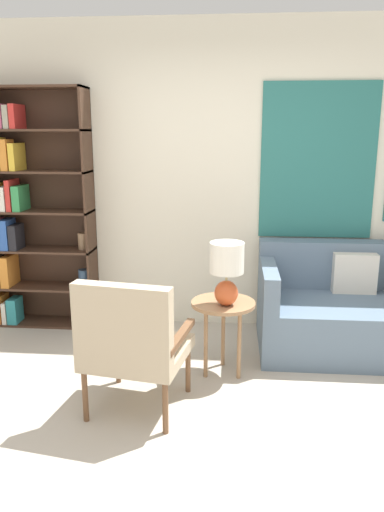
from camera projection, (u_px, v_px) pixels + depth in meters
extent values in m
plane|color=#B2A899|center=(179.00, 452.00, 2.82)|extent=(14.00, 14.00, 0.00)
cube|color=silver|center=(203.00, 179.00, 4.45)|extent=(6.40, 0.06, 2.70)
cube|color=#286B66|center=(318.00, 162.00, 4.29)|extent=(0.98, 0.02, 1.32)
cube|color=#422B1E|center=(90.00, 212.00, 4.43)|extent=(0.02, 0.30, 2.13)
cube|color=#422B1E|center=(28.00, 87.00, 4.21)|extent=(0.98, 0.30, 0.02)
cube|color=#422B1E|center=(46.00, 322.00, 4.73)|extent=(0.98, 0.30, 0.02)
cube|color=#422B1E|center=(44.00, 209.00, 4.61)|extent=(0.98, 0.01, 2.13)
cube|color=#422B1E|center=(43.00, 286.00, 4.64)|extent=(0.98, 0.30, 0.02)
cube|color=orange|center=(1.00, 308.00, 4.70)|extent=(0.08, 0.22, 0.26)
cube|color=silver|center=(8.00, 311.00, 4.69)|extent=(0.04, 0.20, 0.20)
cube|color=teal|center=(15.00, 310.00, 4.67)|extent=(0.09, 0.18, 0.24)
cube|color=#422B1E|center=(40.00, 249.00, 4.56)|extent=(0.98, 0.30, 0.02)
cube|color=orange|center=(2.00, 274.00, 4.62)|extent=(0.06, 0.24, 0.22)
cube|color=orange|center=(10.00, 270.00, 4.62)|extent=(0.08, 0.25, 0.29)
cylinder|color=#334C6B|center=(84.00, 278.00, 4.59)|extent=(0.10, 0.10, 0.16)
cube|color=#422B1E|center=(38.00, 211.00, 4.47)|extent=(0.98, 0.30, 0.02)
cube|color=#2D56A8|center=(7.00, 234.00, 4.51)|extent=(0.09, 0.21, 0.27)
cube|color=black|center=(16.00, 237.00, 4.50)|extent=(0.07, 0.20, 0.23)
cylinder|color=#8C6B4C|center=(83.00, 241.00, 4.50)|extent=(0.09, 0.09, 0.15)
cube|color=#422B1E|center=(35.00, 172.00, 4.39)|extent=(0.98, 0.30, 0.02)
cube|color=silver|center=(5.00, 198.00, 4.43)|extent=(0.08, 0.21, 0.21)
cube|color=red|center=(13.00, 195.00, 4.43)|extent=(0.04, 0.23, 0.27)
cube|color=#338C4C|center=(21.00, 198.00, 4.43)|extent=(0.07, 0.24, 0.22)
cube|color=#422B1E|center=(31.00, 130.00, 4.30)|extent=(0.98, 0.30, 0.02)
cube|color=gold|center=(0.00, 154.00, 4.32)|extent=(0.05, 0.18, 0.28)
cube|color=orange|center=(7.00, 155.00, 4.32)|extent=(0.06, 0.17, 0.27)
cube|color=gold|center=(17.00, 157.00, 4.35)|extent=(0.05, 0.25, 0.23)
cube|color=#B24C6B|center=(4.00, 117.00, 4.26)|extent=(0.04, 0.22, 0.21)
cube|color=gray|center=(11.00, 117.00, 4.26)|extent=(0.05, 0.23, 0.19)
cube|color=red|center=(17.00, 117.00, 4.26)|extent=(0.05, 0.24, 0.20)
cylinder|color=brown|center=(188.00, 369.00, 3.44)|extent=(0.04, 0.04, 0.34)
cylinder|color=brown|center=(118.00, 360.00, 3.57)|extent=(0.04, 0.04, 0.34)
cylinder|color=brown|center=(165.00, 407.00, 2.96)|extent=(0.04, 0.04, 0.34)
cylinder|color=brown|center=(85.00, 396.00, 3.09)|extent=(0.04, 0.04, 0.34)
cube|color=tan|center=(139.00, 352.00, 3.21)|extent=(0.69, 0.69, 0.08)
cube|color=tan|center=(122.00, 325.00, 2.91)|extent=(0.61, 0.20, 0.49)
cube|color=brown|center=(180.00, 336.00, 3.11)|extent=(0.14, 0.53, 0.04)
cube|color=brown|center=(98.00, 328.00, 3.25)|extent=(0.14, 0.53, 0.04)
cube|color=slate|center=(377.00, 265.00, 4.33)|extent=(2.04, 0.20, 0.41)
cube|color=slate|center=(268.00, 281.00, 4.07)|extent=(0.12, 0.92, 0.29)
cube|color=beige|center=(354.00, 273.00, 4.21)|extent=(0.36, 0.12, 0.34)
cylinder|color=#99704C|center=(223.00, 303.00, 3.61)|extent=(0.47, 0.47, 0.02)
cylinder|color=#99704C|center=(223.00, 332.00, 3.82)|extent=(0.03, 0.03, 0.54)
cylinder|color=#99704C|center=(206.00, 343.00, 3.62)|extent=(0.03, 0.03, 0.54)
cylinder|color=#99704C|center=(239.00, 344.00, 3.60)|extent=(0.03, 0.03, 0.54)
ellipsoid|color=#C65128|center=(226.00, 293.00, 3.52)|extent=(0.17, 0.17, 0.18)
cylinder|color=tan|center=(226.00, 277.00, 3.49)|extent=(0.02, 0.02, 0.06)
cylinder|color=white|center=(227.00, 258.00, 3.46)|extent=(0.24, 0.24, 0.22)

